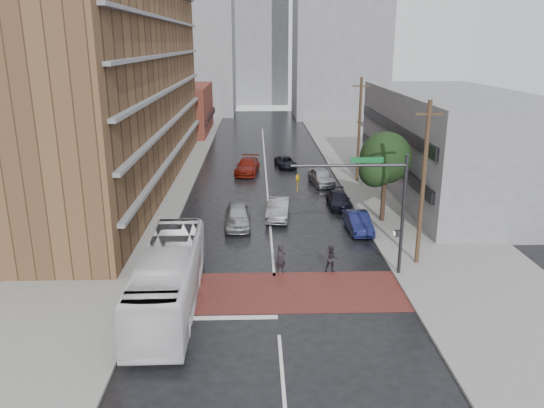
{
  "coord_description": "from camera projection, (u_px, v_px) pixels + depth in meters",
  "views": [
    {
      "loc": [
        -0.99,
        -25.79,
        13.1
      ],
      "look_at": [
        -0.04,
        5.52,
        3.5
      ],
      "focal_mm": 35.0,
      "sensor_mm": 36.0,
      "label": 1
    }
  ],
  "objects": [
    {
      "name": "suv_travel",
      "position": [
        286.0,
        162.0,
        57.63
      ],
      "size": [
        2.53,
        4.33,
        1.13
      ],
      "primitive_type": "imported",
      "rotation": [
        0.0,
        0.0,
        0.17
      ],
      "color": "black",
      "rests_on": "ground"
    },
    {
      "name": "utility_pole_far",
      "position": [
        359.0,
        130.0,
        50.2
      ],
      "size": [
        1.6,
        0.26,
        10.0
      ],
      "color": "#473321",
      "rests_on": "ground"
    },
    {
      "name": "apartment_block",
      "position": [
        108.0,
        31.0,
        46.94
      ],
      "size": [
        10.0,
        44.0,
        28.0
      ],
      "primitive_type": "cube",
      "color": "brown",
      "rests_on": "ground"
    },
    {
      "name": "storefront_west",
      "position": [
        182.0,
        109.0,
        78.75
      ],
      "size": [
        8.0,
        16.0,
        7.0
      ],
      "primitive_type": "cube",
      "color": "brown",
      "rests_on": "ground"
    },
    {
      "name": "street_tree",
      "position": [
        386.0,
        161.0,
        38.88
      ],
      "size": [
        4.2,
        4.1,
        6.9
      ],
      "color": "#332319",
      "rests_on": "ground"
    },
    {
      "name": "pedestrian_b",
      "position": [
        332.0,
        259.0,
        31.24
      ],
      "size": [
        0.85,
        0.69,
        1.65
      ],
      "primitive_type": "imported",
      "rotation": [
        0.0,
        0.0,
        -0.08
      ],
      "color": "black",
      "rests_on": "ground"
    },
    {
      "name": "transit_bus",
      "position": [
        169.0,
        278.0,
        26.93
      ],
      "size": [
        2.85,
        11.57,
        3.21
      ],
      "primitive_type": "imported",
      "rotation": [
        0.0,
        0.0,
        0.01
      ],
      "color": "white",
      "rests_on": "ground"
    },
    {
      "name": "distant_tower_east",
      "position": [
        341.0,
        13.0,
        92.46
      ],
      "size": [
        16.0,
        14.0,
        36.0
      ],
      "primitive_type": "cube",
      "color": "gray",
      "rests_on": "ground"
    },
    {
      "name": "car_parked_far",
      "position": [
        321.0,
        177.0,
        50.56
      ],
      "size": [
        2.54,
        4.83,
        1.57
      ],
      "primitive_type": "imported",
      "rotation": [
        0.0,
        0.0,
        0.16
      ],
      "color": "#AAABB2",
      "rests_on": "ground"
    },
    {
      "name": "car_parked_mid",
      "position": [
        339.0,
        200.0,
        43.8
      ],
      "size": [
        1.75,
        4.22,
        1.22
      ],
      "primitive_type": "imported",
      "rotation": [
        0.0,
        0.0,
        0.01
      ],
      "color": "black",
      "rests_on": "ground"
    },
    {
      "name": "crosswalk",
      "position": [
        276.0,
        292.0,
        28.99
      ],
      "size": [
        14.0,
        5.0,
        0.02
      ],
      "primitive_type": "cube",
      "color": "maroon",
      "rests_on": "ground"
    },
    {
      "name": "ground",
      "position": [
        276.0,
        296.0,
        28.51
      ],
      "size": [
        160.0,
        160.0,
        0.0
      ],
      "primitive_type": "plane",
      "color": "black",
      "rests_on": "ground"
    },
    {
      "name": "sidewalk_east",
      "position": [
        382.0,
        179.0,
        52.72
      ],
      "size": [
        9.0,
        90.0,
        0.15
      ],
      "primitive_type": "cube",
      "color": "gray",
      "rests_on": "ground"
    },
    {
      "name": "signal_mast",
      "position": [
        379.0,
        198.0,
        29.69
      ],
      "size": [
        6.5,
        0.3,
        7.2
      ],
      "color": "#2D2D33",
      "rests_on": "ground"
    },
    {
      "name": "car_travel_c",
      "position": [
        247.0,
        166.0,
        54.91
      ],
      "size": [
        2.82,
        5.58,
        1.55
      ],
      "primitive_type": "imported",
      "rotation": [
        0.0,
        0.0,
        -0.12
      ],
      "color": "maroon",
      "rests_on": "ground"
    },
    {
      "name": "car_parked_near",
      "position": [
        358.0,
        222.0,
        38.05
      ],
      "size": [
        1.65,
        4.31,
        1.4
      ],
      "primitive_type": "imported",
      "rotation": [
        0.0,
        0.0,
        0.04
      ],
      "color": "#141948",
      "rests_on": "ground"
    },
    {
      "name": "sidewalk_west",
      "position": [
        150.0,
        180.0,
        52.05
      ],
      "size": [
        9.0,
        90.0,
        0.15
      ],
      "primitive_type": "cube",
      "color": "gray",
      "rests_on": "ground"
    },
    {
      "name": "building_east",
      "position": [
        454.0,
        144.0,
        46.79
      ],
      "size": [
        11.0,
        26.0,
        9.0
      ],
      "primitive_type": "cube",
      "color": "gray",
      "rests_on": "ground"
    },
    {
      "name": "pedestrian_a",
      "position": [
        281.0,
        259.0,
        31.14
      ],
      "size": [
        0.7,
        0.55,
        1.71
      ],
      "primitive_type": "imported",
      "rotation": [
        0.0,
        0.0,
        0.25
      ],
      "color": "black",
      "rests_on": "ground"
    },
    {
      "name": "utility_pole_near",
      "position": [
        423.0,
        184.0,
        31.09
      ],
      "size": [
        1.6,
        0.26,
        10.0
      ],
      "color": "#473321",
      "rests_on": "ground"
    },
    {
      "name": "car_travel_a",
      "position": [
        238.0,
        216.0,
        39.06
      ],
      "size": [
        2.02,
        4.79,
        1.62
      ],
      "primitive_type": "imported",
      "rotation": [
        0.0,
        0.0,
        0.02
      ],
      "color": "#A9ACB0",
      "rests_on": "ground"
    },
    {
      "name": "distant_tower_west",
      "position": [
        185.0,
        26.0,
        97.97
      ],
      "size": [
        18.0,
        16.0,
        32.0
      ],
      "primitive_type": "cube",
      "color": "gray",
      "rests_on": "ground"
    },
    {
      "name": "distant_tower_center",
      "position": [
        260.0,
        47.0,
        115.79
      ],
      "size": [
        12.0,
        10.0,
        24.0
      ],
      "primitive_type": "cube",
      "color": "gray",
      "rests_on": "ground"
    },
    {
      "name": "car_travel_b",
      "position": [
        278.0,
        209.0,
        40.85
      ],
      "size": [
        2.14,
        4.83,
        1.54
      ],
      "primitive_type": "imported",
      "rotation": [
        0.0,
        0.0,
        -0.11
      ],
      "color": "#9E9FA5",
      "rests_on": "ground"
    }
  ]
}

